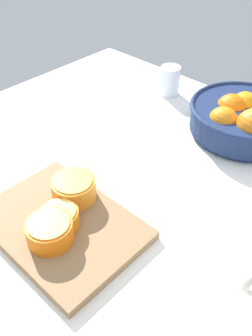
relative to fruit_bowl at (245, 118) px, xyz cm
name	(u,v)px	position (x,y,z in cm)	size (l,w,h in cm)	color
ground_plane	(128,204)	(-4.93, -36.99, -6.27)	(118.99, 106.87, 3.00)	white
fruit_bowl	(245,118)	(0.00, 0.00, 0.00)	(27.62, 27.62, 10.96)	navy
second_glass	(170,82)	(-26.50, 3.97, -0.97)	(5.81, 5.81, 8.48)	white
cutting_board	(62,225)	(-8.74, -51.37, -3.86)	(29.96, 21.53, 1.81)	olive
orange_half_0	(50,231)	(-6.88, -55.10, -0.85)	(8.34, 8.34, 4.28)	orange
orange_half_1	(74,189)	(-11.87, -45.32, -0.64)	(8.76, 8.76, 4.70)	orange
orange_half_2	(60,218)	(-8.28, -51.85, -1.14)	(7.23, 7.23, 3.71)	orange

